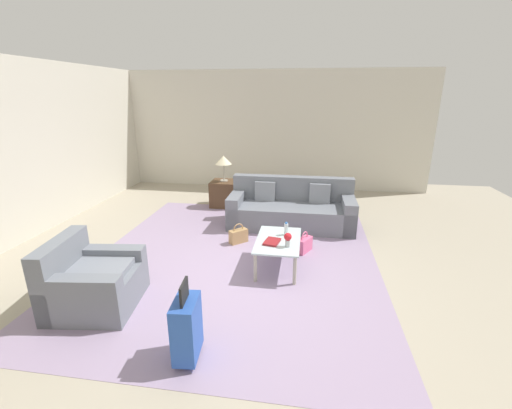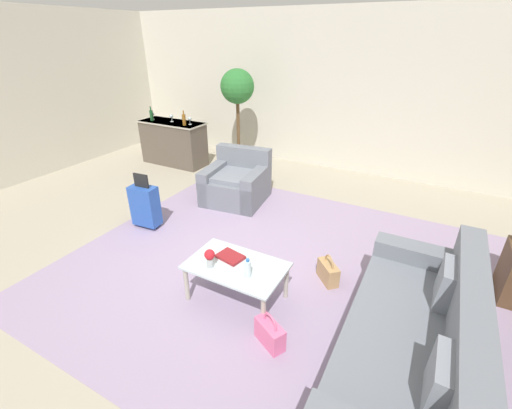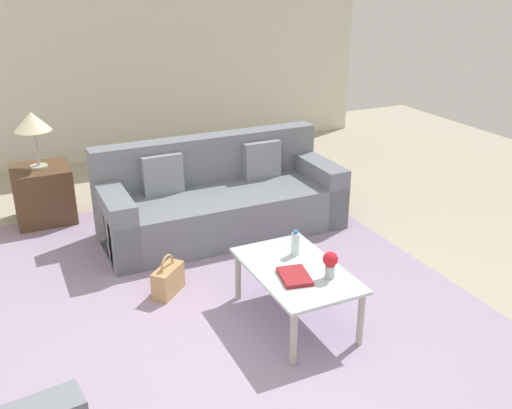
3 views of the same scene
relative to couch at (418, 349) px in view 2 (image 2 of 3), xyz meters
name	(u,v)px [view 2 (image 2 of 3)]	position (x,y,z in m)	size (l,w,h in m)	color
ground_plane	(231,264)	(-2.20, 0.60, -0.31)	(12.00, 12.00, 0.00)	#A89E89
wall_back	(337,93)	(-2.20, 4.66, 1.24)	(10.24, 0.12, 3.10)	beige
area_rug	(280,269)	(-1.60, 0.80, -0.31)	(5.20, 4.40, 0.01)	#9984A3
couch	(418,349)	(0.00, 0.00, 0.00)	(0.96, 2.40, 0.92)	slate
armchair	(237,183)	(-3.11, 2.27, -0.01)	(1.09, 1.07, 0.86)	slate
coffee_table	(236,269)	(-1.80, 0.10, 0.08)	(1.03, 0.64, 0.45)	silver
water_bottle	(248,268)	(-1.60, 0.00, 0.23)	(0.06, 0.06, 0.20)	silver
coffee_table_book	(230,257)	(-1.92, 0.18, 0.15)	(0.28, 0.20, 0.03)	maroon
flower_vase	(210,257)	(-2.02, -0.05, 0.26)	(0.11, 0.11, 0.21)	#B2B7BC
bar_console	(174,142)	(-5.30, 3.20, 0.17)	(1.47, 0.60, 0.93)	brown
wine_glass_leftmost	(153,114)	(-5.80, 3.18, 0.73)	(0.08, 0.08, 0.15)	silver
wine_glass_left_of_centre	(171,117)	(-5.30, 3.22, 0.73)	(0.08, 0.08, 0.15)	silver
wine_glass_right_of_centre	(190,119)	(-4.80, 3.20, 0.73)	(0.08, 0.08, 0.15)	silver
wine_bottle_green	(151,115)	(-5.75, 3.09, 0.74)	(0.07, 0.07, 0.30)	#194C23
wine_bottle_amber	(184,120)	(-4.86, 3.09, 0.74)	(0.07, 0.07, 0.30)	brown
suitcase_blue	(145,205)	(-3.80, 0.80, 0.05)	(0.42, 0.26, 0.85)	#2851AD
handbag_tan	(328,272)	(-1.02, 0.86, -0.18)	(0.32, 0.33, 0.36)	tan
handbag_pink	(270,333)	(-1.21, -0.28, -0.18)	(0.35, 0.27, 0.36)	pink
potted_ficus	(238,99)	(-4.00, 3.80, 1.12)	(0.69, 0.69, 2.01)	#514C56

